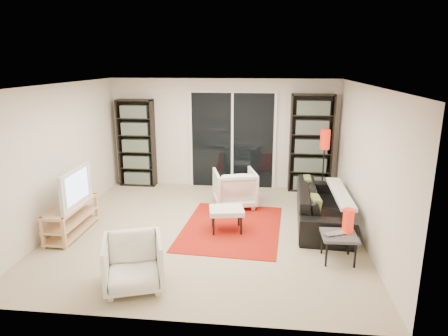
% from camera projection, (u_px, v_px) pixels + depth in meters
% --- Properties ---
extents(floor, '(5.00, 5.00, 0.00)m').
position_uv_depth(floor, '(207.00, 229.00, 6.76)').
color(floor, tan).
rests_on(floor, ground).
extents(wall_back, '(5.00, 0.02, 2.40)m').
position_uv_depth(wall_back, '(224.00, 134.00, 8.85)').
color(wall_back, silver).
rests_on(wall_back, ground).
extents(wall_front, '(5.00, 0.02, 2.40)m').
position_uv_depth(wall_front, '(170.00, 219.00, 4.05)').
color(wall_front, silver).
rests_on(wall_front, ground).
extents(wall_left, '(0.02, 5.00, 2.40)m').
position_uv_depth(wall_left, '(60.00, 157.00, 6.72)').
color(wall_left, silver).
rests_on(wall_left, ground).
extents(wall_right, '(0.02, 5.00, 2.40)m').
position_uv_depth(wall_right, '(366.00, 165.00, 6.19)').
color(wall_right, silver).
rests_on(wall_right, ground).
extents(ceiling, '(5.00, 5.00, 0.02)m').
position_uv_depth(ceiling, '(206.00, 85.00, 6.14)').
color(ceiling, white).
rests_on(ceiling, wall_back).
extents(sliding_door, '(1.92, 0.08, 2.16)m').
position_uv_depth(sliding_door, '(232.00, 141.00, 8.84)').
color(sliding_door, white).
rests_on(sliding_door, ground).
extents(bookshelf_left, '(0.80, 0.30, 1.95)m').
position_uv_depth(bookshelf_left, '(137.00, 143.00, 8.96)').
color(bookshelf_left, black).
rests_on(bookshelf_left, ground).
extents(bookshelf_right, '(0.90, 0.30, 2.10)m').
position_uv_depth(bookshelf_right, '(311.00, 144.00, 8.53)').
color(bookshelf_right, black).
rests_on(bookshelf_right, ground).
extents(tv_stand, '(0.40, 1.25, 0.50)m').
position_uv_depth(tv_stand, '(72.00, 218.00, 6.54)').
color(tv_stand, '#E3B286').
rests_on(tv_stand, floor).
extents(tv, '(0.16, 1.04, 0.60)m').
position_uv_depth(tv, '(70.00, 187.00, 6.40)').
color(tv, black).
rests_on(tv, tv_stand).
extents(rug, '(1.76, 2.29, 0.01)m').
position_uv_depth(rug, '(232.00, 227.00, 6.81)').
color(rug, '#A4170B').
rests_on(rug, floor).
extents(sofa, '(0.98, 2.25, 0.64)m').
position_uv_depth(sofa, '(323.00, 205.00, 6.95)').
color(sofa, black).
rests_on(sofa, floor).
extents(armchair_back, '(0.95, 0.97, 0.72)m').
position_uv_depth(armchair_back, '(235.00, 188.00, 7.78)').
color(armchair_back, silver).
rests_on(armchair_back, floor).
extents(armchair_front, '(0.91, 0.92, 0.66)m').
position_uv_depth(armchair_front, '(133.00, 263.00, 4.94)').
color(armchair_front, silver).
rests_on(armchair_front, floor).
extents(ottoman, '(0.63, 0.55, 0.40)m').
position_uv_depth(ottoman, '(227.00, 211.00, 6.61)').
color(ottoman, silver).
rests_on(ottoman, floor).
extents(side_table, '(0.50, 0.50, 0.40)m').
position_uv_depth(side_table, '(339.00, 237.00, 5.61)').
color(side_table, '#444349').
rests_on(side_table, floor).
extents(laptop, '(0.37, 0.32, 0.02)m').
position_uv_depth(laptop, '(337.00, 235.00, 5.55)').
color(laptop, silver).
rests_on(laptop, side_table).
extents(table_lamp, '(0.15, 0.15, 0.35)m').
position_uv_depth(table_lamp, '(348.00, 221.00, 5.63)').
color(table_lamp, red).
rests_on(table_lamp, side_table).
extents(floor_lamp, '(0.22, 0.22, 1.44)m').
position_uv_depth(floor_lamp, '(325.00, 146.00, 7.98)').
color(floor_lamp, black).
rests_on(floor_lamp, floor).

